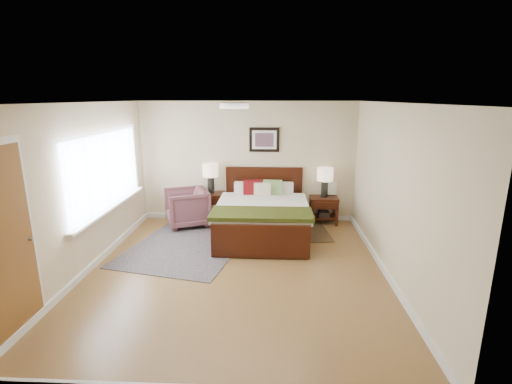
% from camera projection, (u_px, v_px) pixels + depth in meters
% --- Properties ---
extents(floor, '(5.00, 5.00, 0.00)m').
position_uv_depth(floor, '(237.00, 270.00, 5.68)').
color(floor, brown).
rests_on(floor, ground).
extents(back_wall, '(4.50, 0.04, 2.50)m').
position_uv_depth(back_wall, '(248.00, 162.00, 7.79)').
color(back_wall, beige).
rests_on(back_wall, ground).
extents(front_wall, '(4.50, 0.04, 2.50)m').
position_uv_depth(front_wall, '(204.00, 268.00, 2.96)').
color(front_wall, beige).
rests_on(front_wall, ground).
extents(left_wall, '(0.04, 5.00, 2.50)m').
position_uv_depth(left_wall, '(84.00, 189.00, 5.48)').
color(left_wall, beige).
rests_on(left_wall, ground).
extents(right_wall, '(0.04, 5.00, 2.50)m').
position_uv_depth(right_wall, '(393.00, 193.00, 5.27)').
color(right_wall, beige).
rests_on(right_wall, ground).
extents(ceiling, '(4.50, 5.00, 0.02)m').
position_uv_depth(ceiling, '(234.00, 103.00, 5.06)').
color(ceiling, white).
rests_on(ceiling, back_wall).
extents(window, '(0.11, 2.72, 1.32)m').
position_uv_depth(window, '(108.00, 172.00, 6.12)').
color(window, silver).
rests_on(window, left_wall).
extents(door, '(0.06, 1.00, 2.18)m').
position_uv_depth(door, '(4.00, 247.00, 3.83)').
color(door, silver).
rests_on(door, ground).
extents(ceil_fixture, '(0.44, 0.44, 0.08)m').
position_uv_depth(ceil_fixture, '(234.00, 105.00, 5.07)').
color(ceil_fixture, white).
rests_on(ceil_fixture, ceiling).
extents(bed, '(1.73, 2.10, 1.13)m').
position_uv_depth(bed, '(262.00, 210.00, 6.96)').
color(bed, '#361108').
rests_on(bed, ground).
extents(wall_art, '(0.62, 0.05, 0.50)m').
position_uv_depth(wall_art, '(264.00, 140.00, 7.63)').
color(wall_art, black).
rests_on(wall_art, back_wall).
extents(nightstand_left, '(0.53, 0.47, 0.63)m').
position_uv_depth(nightstand_left, '(211.00, 199.00, 7.77)').
color(nightstand_left, '#361108').
rests_on(nightstand_left, ground).
extents(nightstand_right, '(0.57, 0.43, 0.56)m').
position_uv_depth(nightstand_right, '(324.00, 207.00, 7.70)').
color(nightstand_right, '#361108').
rests_on(nightstand_right, ground).
extents(lamp_left, '(0.32, 0.32, 0.61)m').
position_uv_depth(lamp_left, '(211.00, 173.00, 7.66)').
color(lamp_left, black).
rests_on(lamp_left, nightstand_left).
extents(lamp_right, '(0.32, 0.32, 0.61)m').
position_uv_depth(lamp_right, '(325.00, 177.00, 7.56)').
color(lamp_right, black).
rests_on(lamp_right, nightstand_right).
extents(armchair, '(1.09, 1.07, 0.76)m').
position_uv_depth(armchair, '(187.00, 207.00, 7.58)').
color(armchair, brown).
rests_on(armchair, ground).
extents(rug_persian, '(2.34, 2.91, 0.01)m').
position_uv_depth(rug_persian, '(190.00, 243.00, 6.70)').
color(rug_persian, '#0C1A3F').
rests_on(rug_persian, ground).
extents(rug_navy, '(0.82, 1.13, 0.01)m').
position_uv_depth(rug_navy, '(310.00, 232.00, 7.24)').
color(rug_navy, black).
rests_on(rug_navy, ground).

